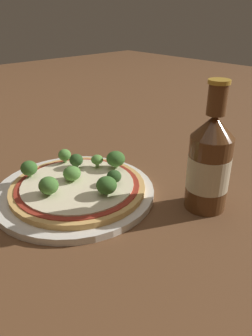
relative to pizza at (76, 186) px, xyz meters
name	(u,v)px	position (x,y,z in m)	size (l,w,h in m)	color
ground_plane	(85,193)	(0.00, 0.01, -0.02)	(3.00, 3.00, 0.00)	brown
plate	(75,192)	(0.00, 0.00, -0.01)	(0.28, 0.28, 0.01)	silver
pizza	(76,186)	(0.00, 0.00, 0.00)	(0.24, 0.24, 0.01)	tan
broccoli_floret_0	(65,155)	(-0.08, 0.03, 0.02)	(0.02, 0.02, 0.03)	#7A9E5B
broccoli_floret_1	(97,160)	(-0.02, 0.06, 0.02)	(0.02, 0.02, 0.02)	#7A9E5B
broccoli_floret_2	(115,158)	(0.00, 0.09, 0.03)	(0.04, 0.04, 0.03)	#7A9E5B
broccoli_floret_3	(114,177)	(0.05, 0.05, 0.02)	(0.03, 0.03, 0.03)	#7A9E5B
broccoli_floret_4	(49,186)	(0.01, -0.06, 0.02)	(0.03, 0.03, 0.03)	#7A9E5B
broccoli_floret_5	(76,160)	(-0.05, 0.04, 0.02)	(0.03, 0.03, 0.03)	#7A9E5B
broccoli_floret_6	(72,173)	(-0.01, 0.00, 0.02)	(0.03, 0.03, 0.03)	#7A9E5B
broccoli_floret_7	(29,168)	(-0.07, -0.05, 0.02)	(0.03, 0.03, 0.03)	#7A9E5B
broccoli_floret_8	(107,185)	(0.07, 0.01, 0.02)	(0.03, 0.03, 0.03)	#7A9E5B
beer_bottle	(209,163)	(0.18, 0.14, 0.06)	(0.07, 0.07, 0.21)	#563319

